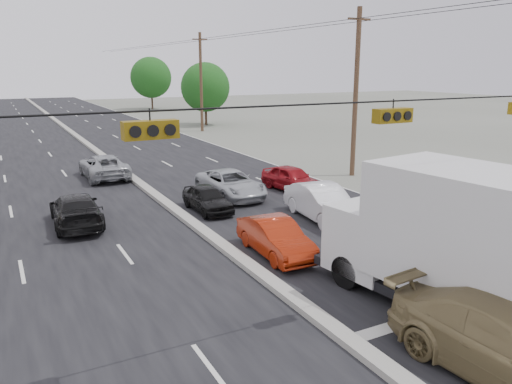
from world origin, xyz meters
TOP-DOWN VIEW (x-y plane):
  - ground at (0.00, 0.00)m, footprint 200.00×200.00m
  - road_surface at (0.00, 30.00)m, footprint 20.00×160.00m
  - center_median at (0.00, 30.00)m, footprint 0.50×160.00m
  - utility_pole_right_b at (12.50, 15.00)m, footprint 1.60×0.30m
  - utility_pole_right_c at (12.50, 40.00)m, footprint 1.60×0.30m
  - traffic_signals at (1.40, 0.00)m, footprint 25.00×0.30m
  - tree_right_mid at (15.00, 45.00)m, footprint 5.60×5.60m
  - tree_right_far at (16.00, 70.00)m, footprint 6.40×6.40m
  - box_truck at (3.52, -0.61)m, footprint 3.79×8.30m
  - red_sedan at (1.40, 5.40)m, footprint 1.54×4.00m
  - queue_car_a at (1.40, 11.76)m, footprint 1.48×3.60m
  - queue_car_b at (5.38, 8.13)m, footprint 2.09×4.83m
  - queue_car_c at (3.50, 13.68)m, footprint 2.41×4.97m
  - queue_car_d at (9.04, 4.40)m, footprint 2.33×5.41m
  - queue_car_e at (7.00, 13.30)m, footprint 2.14×4.18m
  - oncoming_near at (-4.38, 12.36)m, footprint 2.12×4.80m
  - oncoming_far at (-1.40, 21.40)m, footprint 2.37×5.13m

SIDE VIEW (x-z plane):
  - ground at x=0.00m, z-range 0.00..0.00m
  - road_surface at x=0.00m, z-range -0.01..0.01m
  - center_median at x=0.00m, z-range 0.00..0.20m
  - queue_car_a at x=1.40m, z-range 0.00..1.22m
  - red_sedan at x=1.40m, z-range 0.00..1.30m
  - queue_car_e at x=7.00m, z-range 0.00..1.36m
  - queue_car_c at x=3.50m, z-range 0.00..1.36m
  - oncoming_near at x=-4.38m, z-range 0.00..1.37m
  - oncoming_far at x=-1.40m, z-range 0.00..1.43m
  - queue_car_b at x=5.38m, z-range 0.00..1.55m
  - queue_car_d at x=9.04m, z-range 0.00..1.55m
  - box_truck at x=3.52m, z-range 0.05..4.12m
  - tree_right_mid at x=15.00m, z-range 0.77..7.91m
  - tree_right_far at x=16.00m, z-range 0.88..9.04m
  - utility_pole_right_b at x=12.50m, z-range 0.11..10.11m
  - utility_pole_right_c at x=12.50m, z-range 0.11..10.11m
  - traffic_signals at x=1.40m, z-range 5.22..5.77m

